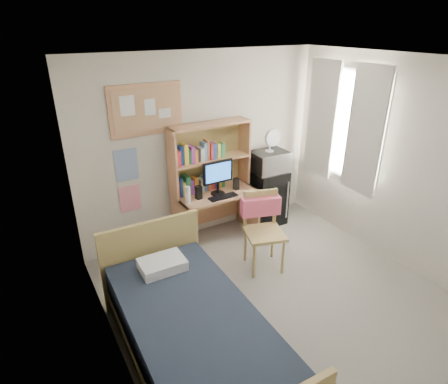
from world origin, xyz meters
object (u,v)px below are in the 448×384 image
desk_chair (265,233)px  microwave (269,161)px  bulletin_board (146,110)px  bed (194,340)px  speaker_right (236,184)px  speaker_left (199,192)px  desk (216,215)px  mini_fridge (266,196)px  monitor (218,178)px  desk_fan (270,141)px

desk_chair → microwave: (0.75, 0.97, 0.51)m
bulletin_board → bed: bulletin_board is taller
desk_chair → speaker_right: (0.13, 0.90, 0.30)m
bed → speaker_left: speaker_left is taller
desk → desk_chair: 0.98m
bed → microwave: size_ratio=4.12×
desk → speaker_left: bearing=-168.7°
mini_fridge → speaker_right: size_ratio=5.07×
bed → speaker_right: (1.57, 1.82, 0.51)m
speaker_left → microwave: bearing=2.9°
monitor → speaker_right: monitor is taller
desk → bed: 2.27m
bulletin_board → bed: (-0.46, -2.17, -1.62)m
mini_fridge → speaker_right: 0.73m
desk → desk_fan: (0.92, 0.02, 0.96)m
desk → monitor: size_ratio=2.46×
desk → microwave: 1.13m
mini_fridge → speaker_left: 1.28m
bulletin_board → desk_chair: bulletin_board is taller
desk → desk_chair: size_ratio=1.14×
desk_fan → speaker_left: bearing=-175.8°
desk_chair → speaker_right: 0.96m
mini_fridge → desk: bearing=-177.4°
bulletin_board → speaker_left: (0.51, -0.36, -1.10)m
bed → speaker_right: speaker_right is taller
desk_fan → monitor: bearing=-174.9°
desk_chair → monitor: bearing=117.6°
mini_fridge → monitor: monitor is taller
monitor → desk_fan: desk_fan is taller
microwave → desk_fan: desk_fan is taller
monitor → speaker_right: size_ratio=2.77×
bulletin_board → speaker_left: bulletin_board is taller
desk_chair → bed: desk_chair is taller
desk_chair → desk_fan: (0.75, 0.97, 0.82)m
desk_chair → speaker_right: desk_chair is taller
bed → monitor: (1.27, 1.82, 0.66)m
microwave → desk_fan: bearing=0.0°
bulletin_board → microwave: bearing=-9.2°
desk_chair → mini_fridge: desk_chair is taller
desk_chair → speaker_left: desk_chair is taller
desk_chair → microwave: size_ratio=1.93×
bed → desk_fan: desk_fan is taller
monitor → desk_fan: size_ratio=1.50×
mini_fridge → desk_fan: 0.90m
monitor → microwave: 0.92m
mini_fridge → microwave: size_ratio=1.64×
desk → monitor: bearing=-90.0°
speaker_right → desk_fan: size_ratio=0.54×
bulletin_board → desk_fan: (1.73, -0.28, -0.59)m
desk → monitor: 0.60m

